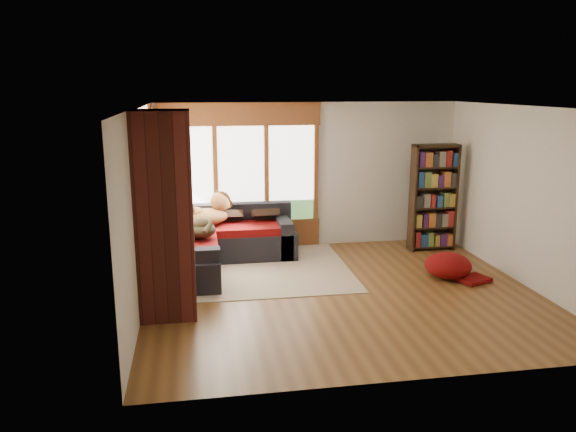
{
  "coord_description": "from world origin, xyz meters",
  "views": [
    {
      "loc": [
        -2.02,
        -7.33,
        2.88
      ],
      "look_at": [
        -0.64,
        0.85,
        0.95
      ],
      "focal_mm": 35.0,
      "sensor_mm": 36.0,
      "label": 1
    }
  ],
  "objects_px": {
    "sectional_sofa": "(201,246)",
    "area_rug": "(242,270)",
    "bookshelf": "(433,198)",
    "pouf": "(448,265)",
    "brick_chimney": "(165,216)",
    "dog_tan": "(208,213)",
    "dog_brindle": "(192,224)"
  },
  "relations": [
    {
      "from": "sectional_sofa",
      "to": "area_rug",
      "type": "height_order",
      "value": "sectional_sofa"
    },
    {
      "from": "area_rug",
      "to": "dog_brindle",
      "type": "distance_m",
      "value": 1.08
    },
    {
      "from": "brick_chimney",
      "to": "pouf",
      "type": "height_order",
      "value": "brick_chimney"
    },
    {
      "from": "dog_tan",
      "to": "sectional_sofa",
      "type": "bearing_deg",
      "value": -141.15
    },
    {
      "from": "area_rug",
      "to": "dog_tan",
      "type": "distance_m",
      "value": 1.18
    },
    {
      "from": "bookshelf",
      "to": "dog_brindle",
      "type": "bearing_deg",
      "value": -172.7
    },
    {
      "from": "bookshelf",
      "to": "dog_brindle",
      "type": "height_order",
      "value": "bookshelf"
    },
    {
      "from": "pouf",
      "to": "dog_tan",
      "type": "distance_m",
      "value": 3.97
    },
    {
      "from": "area_rug",
      "to": "pouf",
      "type": "relative_size",
      "value": 4.82
    },
    {
      "from": "area_rug",
      "to": "dog_brindle",
      "type": "bearing_deg",
      "value": 173.44
    },
    {
      "from": "area_rug",
      "to": "pouf",
      "type": "distance_m",
      "value": 3.22
    },
    {
      "from": "bookshelf",
      "to": "pouf",
      "type": "bearing_deg",
      "value": -103.99
    },
    {
      "from": "area_rug",
      "to": "bookshelf",
      "type": "xyz_separation_m",
      "value": [
        3.47,
        0.63,
        0.94
      ]
    },
    {
      "from": "brick_chimney",
      "to": "sectional_sofa",
      "type": "bearing_deg",
      "value": 77.71
    },
    {
      "from": "area_rug",
      "to": "dog_brindle",
      "type": "xyz_separation_m",
      "value": [
        -0.75,
        0.09,
        0.77
      ]
    },
    {
      "from": "area_rug",
      "to": "dog_tan",
      "type": "bearing_deg",
      "value": 122.46
    },
    {
      "from": "sectional_sofa",
      "to": "pouf",
      "type": "bearing_deg",
      "value": -20.77
    },
    {
      "from": "pouf",
      "to": "bookshelf",
      "type": "bearing_deg",
      "value": 76.01
    },
    {
      "from": "pouf",
      "to": "brick_chimney",
      "type": "bearing_deg",
      "value": -170.46
    },
    {
      "from": "sectional_sofa",
      "to": "dog_tan",
      "type": "xyz_separation_m",
      "value": [
        0.15,
        0.27,
        0.48
      ]
    },
    {
      "from": "bookshelf",
      "to": "pouf",
      "type": "xyz_separation_m",
      "value": [
        -0.37,
        -1.49,
        -0.74
      ]
    },
    {
      "from": "dog_tan",
      "to": "area_rug",
      "type": "bearing_deg",
      "value": -80.41
    },
    {
      "from": "brick_chimney",
      "to": "dog_tan",
      "type": "xyz_separation_m",
      "value": [
        0.59,
        2.32,
        -0.52
      ]
    },
    {
      "from": "brick_chimney",
      "to": "dog_tan",
      "type": "relative_size",
      "value": 2.61
    },
    {
      "from": "dog_brindle",
      "to": "pouf",
      "type": "bearing_deg",
      "value": -135.7
    },
    {
      "from": "area_rug",
      "to": "sectional_sofa",
      "type": "bearing_deg",
      "value": 142.2
    },
    {
      "from": "pouf",
      "to": "area_rug",
      "type": "bearing_deg",
      "value": 164.45
    },
    {
      "from": "area_rug",
      "to": "bookshelf",
      "type": "height_order",
      "value": "bookshelf"
    },
    {
      "from": "bookshelf",
      "to": "dog_brindle",
      "type": "relative_size",
      "value": 1.93
    },
    {
      "from": "sectional_sofa",
      "to": "area_rug",
      "type": "xyz_separation_m",
      "value": [
        0.63,
        -0.49,
        -0.3
      ]
    },
    {
      "from": "bookshelf",
      "to": "dog_tan",
      "type": "bearing_deg",
      "value": 178.13
    },
    {
      "from": "bookshelf",
      "to": "sectional_sofa",
      "type": "bearing_deg",
      "value": -178.03
    }
  ]
}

